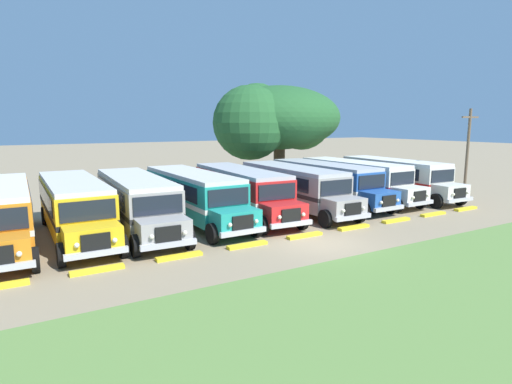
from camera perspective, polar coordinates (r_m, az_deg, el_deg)
name	(u,v)px	position (r m, az deg, el deg)	size (l,w,h in m)	color
ground_plane	(322,244)	(20.26, 8.92, -6.91)	(220.00, 220.00, 0.00)	#937F60
foreground_grass_strip	(461,296)	(15.73, 26.00, -12.59)	(80.00, 9.95, 0.01)	olive
parked_bus_slot_0	(0,212)	(22.76, -31.37, -2.29)	(2.84, 10.86, 2.82)	orange
parked_bus_slot_1	(75,205)	(23.00, -23.37, -1.58)	(2.68, 10.84, 2.82)	yellow
parked_bus_slot_2	(137,200)	(23.27, -15.87, -1.05)	(3.03, 10.89, 2.82)	#9E9993
parked_bus_slot_3	(194,194)	(24.53, -8.39, -0.27)	(2.81, 10.86, 2.82)	teal
parked_bus_slot_4	(242,189)	(26.00, -1.91, 0.37)	(3.19, 10.91, 2.82)	red
parked_bus_slot_5	(293,186)	(27.55, 5.09, 0.84)	(2.93, 10.87, 2.82)	#9E9993
parked_bus_slot_6	(326,181)	(30.09, 9.44, 1.47)	(2.77, 10.85, 2.82)	#23519E
parked_bus_slot_7	(355,178)	(32.17, 13.29, 1.85)	(2.78, 10.85, 2.82)	silver
parked_bus_slot_8	(395,176)	(34.41, 18.35, 2.10)	(3.21, 10.91, 2.82)	silver
curb_wheelstop_1	(97,270)	(17.44, -20.68, -9.85)	(2.00, 0.36, 0.15)	yellow
curb_wheelstop_2	(179,256)	(18.22, -10.35, -8.57)	(2.00, 0.36, 0.15)	yellow
curb_wheelstop_3	(247,245)	(19.52, -1.19, -7.19)	(2.00, 0.36, 0.15)	yellow
curb_wheelstop_4	(305,235)	(21.26, 6.60, -5.87)	(2.00, 0.36, 0.15)	yellow
curb_wheelstop_5	(354,227)	(23.33, 13.09, -4.68)	(2.00, 0.36, 0.15)	yellow
curb_wheelstop_6	(396,220)	(25.66, 18.44, -3.65)	(2.00, 0.36, 0.15)	yellow
curb_wheelstop_7	(433,214)	(28.18, 22.86, -2.78)	(2.00, 0.36, 0.15)	yellow
curb_wheelstop_8	(466,209)	(30.85, 26.53, -2.04)	(2.00, 0.36, 0.15)	yellow
broad_shade_tree	(275,118)	(39.43, 2.56, 9.94)	(13.55, 11.84, 9.52)	brown
utility_pole	(467,152)	(33.97, 26.71, 4.85)	(1.80, 0.20, 6.64)	brown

